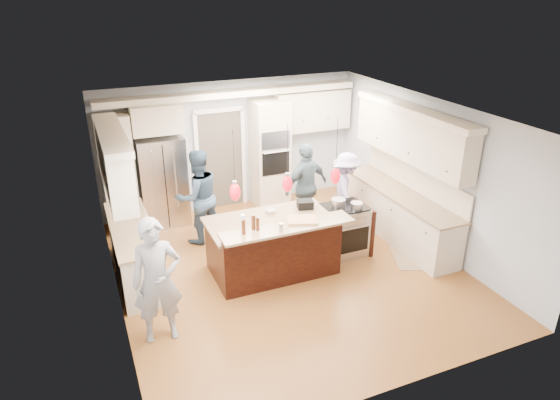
{
  "coord_description": "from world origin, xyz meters",
  "views": [
    {
      "loc": [
        -2.98,
        -6.69,
        4.51
      ],
      "look_at": [
        0.0,
        0.35,
        1.15
      ],
      "focal_mm": 32.0,
      "sensor_mm": 36.0,
      "label": 1
    }
  ],
  "objects_px": {
    "island_range": "(344,230)",
    "refrigerator": "(163,181)",
    "person_far_left": "(198,197)",
    "kitchen_island": "(273,245)",
    "person_bar_end": "(157,281)"
  },
  "relations": [
    {
      "from": "person_bar_end",
      "to": "refrigerator",
      "type": "bearing_deg",
      "value": 82.23
    },
    {
      "from": "person_far_left",
      "to": "island_range",
      "type": "bearing_deg",
      "value": 136.38
    },
    {
      "from": "person_bar_end",
      "to": "person_far_left",
      "type": "distance_m",
      "value": 2.8
    },
    {
      "from": "kitchen_island",
      "to": "island_range",
      "type": "xyz_separation_m",
      "value": [
        1.41,
        0.08,
        -0.03
      ]
    },
    {
      "from": "refrigerator",
      "to": "island_range",
      "type": "height_order",
      "value": "refrigerator"
    },
    {
      "from": "kitchen_island",
      "to": "island_range",
      "type": "height_order",
      "value": "kitchen_island"
    },
    {
      "from": "refrigerator",
      "to": "person_far_left",
      "type": "relative_size",
      "value": 1.0
    },
    {
      "from": "person_bar_end",
      "to": "person_far_left",
      "type": "bearing_deg",
      "value": 68.71
    },
    {
      "from": "refrigerator",
      "to": "person_bar_end",
      "type": "relative_size",
      "value": 1.01
    },
    {
      "from": "person_bar_end",
      "to": "person_far_left",
      "type": "height_order",
      "value": "person_far_left"
    },
    {
      "from": "kitchen_island",
      "to": "person_far_left",
      "type": "xyz_separation_m",
      "value": [
        -0.85,
        1.53,
        0.41
      ]
    },
    {
      "from": "refrigerator",
      "to": "person_far_left",
      "type": "bearing_deg",
      "value": -66.6
    },
    {
      "from": "person_bar_end",
      "to": "island_range",
      "type": "bearing_deg",
      "value": 21.36
    },
    {
      "from": "island_range",
      "to": "refrigerator",
      "type": "bearing_deg",
      "value": 137.41
    },
    {
      "from": "person_bar_end",
      "to": "person_far_left",
      "type": "relative_size",
      "value": 1.0
    }
  ]
}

